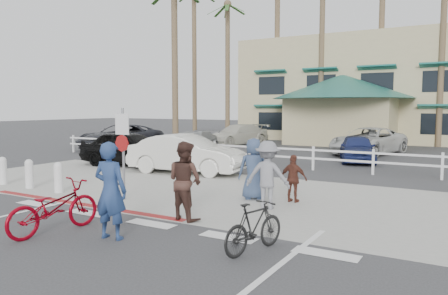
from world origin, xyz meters
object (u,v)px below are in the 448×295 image
Objects in this scene: bike_black at (254,227)px; sign_post at (123,149)px; bike_red at (54,207)px; car_red_compact at (130,148)px; car_white_sedan at (187,154)px.

sign_post is at bearing -8.00° from bike_black.
bike_black is (4.14, 1.02, -0.08)m from bike_red.
car_red_compact is at bearing 131.07° from sign_post.
bike_red reaches higher than bike_black.
bike_red is at bearing -151.65° from car_red_compact.
bike_red is 10.43m from car_red_compact.
car_red_compact is (-5.80, 8.66, 0.24)m from bike_red.
bike_red is 4.26m from bike_black.
car_white_sedan is (-1.38, 5.02, -0.68)m from sign_post.
bike_black is 12.54m from car_red_compact.
car_red_compact is at bearing -49.41° from bike_red.
bike_black is 0.33× the size of car_white_sedan.
sign_post reaches higher than bike_red.
sign_post is 5.63m from bike_black.
bike_red is at bearing 28.33° from bike_black.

